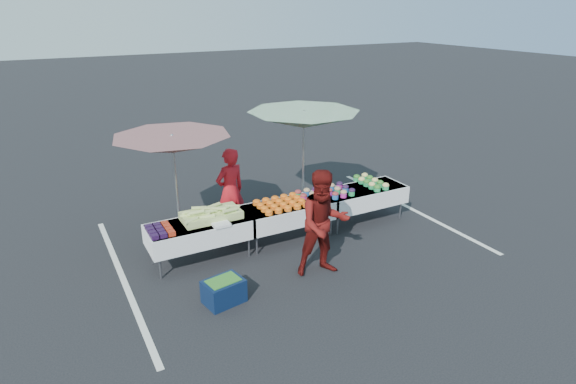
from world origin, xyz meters
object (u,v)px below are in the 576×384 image
table_right (363,196)px  storage_bin (224,291)px  table_center (288,212)px  umbrella_right (304,121)px  customer (324,223)px  vendor (230,191)px  umbrella_left (173,145)px  table_left (200,231)px

table_right → storage_bin: 4.02m
table_center → umbrella_right: 1.93m
umbrella_right → table_right: bearing=-38.7°
customer → storage_bin: bearing=-166.8°
vendor → umbrella_left: (-1.09, -0.05, 1.11)m
customer → storage_bin: (-1.84, -0.03, -0.73)m
customer → storage_bin: size_ratio=2.81×
umbrella_left → table_right: bearing=-12.1°
umbrella_right → vendor: bearing=178.3°
table_center → table_right: 1.80m
table_center → storage_bin: table_center is taller
table_right → umbrella_right: umbrella_right is taller
vendor → table_left: bearing=28.8°
table_right → umbrella_left: size_ratio=0.74×
table_center → umbrella_right: (0.80, 0.80, 1.57)m
vendor → table_right: bearing=149.2°
table_left → umbrella_left: size_ratio=0.74×
customer → vendor: bearing=121.0°
table_center → storage_bin: (-1.92, -1.45, -0.38)m
table_center → customer: customer is taller
vendor → customer: (0.77, -2.27, 0.05)m
vendor → storage_bin: vendor is taller
vendor → umbrella_right: 2.08m
customer → umbrella_left: size_ratio=0.74×
table_left → table_right: bearing=0.0°
table_left → vendor: 1.31m
table_center → umbrella_right: size_ratio=0.61×
umbrella_left → vendor: bearing=2.6°
table_right → customer: customer is taller
table_center → umbrella_left: (-1.94, 0.80, 1.41)m
vendor → storage_bin: (-1.07, -2.30, -0.68)m
table_center → storage_bin: bearing=-143.0°
customer → umbrella_right: umbrella_right is taller
umbrella_left → table_left: bearing=-80.0°
umbrella_left → umbrella_right: umbrella_right is taller
table_center → vendor: bearing=135.1°
table_right → umbrella_right: size_ratio=0.61×
vendor → customer: customer is taller
vendor → umbrella_right: umbrella_right is taller
table_left → storage_bin: 1.51m
vendor → customer: 2.40m
umbrella_right → customer: bearing=-111.7°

